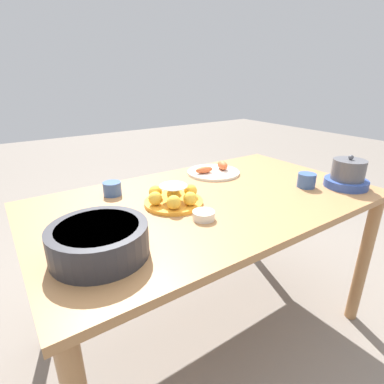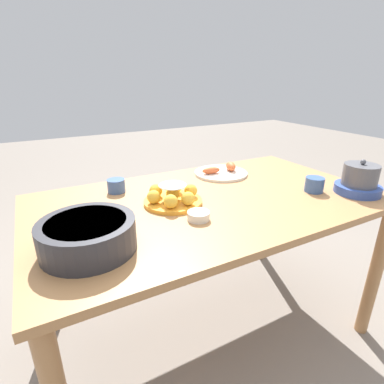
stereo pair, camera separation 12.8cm
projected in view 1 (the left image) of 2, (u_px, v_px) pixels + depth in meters
The scene contains 9 objects.
ground_plane at pixel (206, 327), 1.61m from camera, with size 12.00×12.00×0.00m, color slate.
dining_table at pixel (209, 216), 1.37m from camera, with size 1.52×0.89×0.75m.
cake_plate at pixel (173, 197), 1.25m from camera, with size 0.25×0.25×0.09m.
serving_bowl at pixel (99, 240), 0.89m from camera, with size 0.29×0.29×0.10m.
sauce_bowl at pixel (204, 215), 1.13m from camera, with size 0.08×0.08×0.03m.
seafood_platter at pixel (214, 171), 1.66m from camera, with size 0.29×0.29×0.06m.
cup_near at pixel (112, 189), 1.35m from camera, with size 0.08×0.08×0.06m.
cup_far at pixel (307, 180), 1.45m from camera, with size 0.08×0.08×0.07m.
warming_pot at pixel (347, 175), 1.44m from camera, with size 0.20×0.20×0.16m.
Camera 1 is at (0.76, 0.98, 1.26)m, focal length 28.00 mm.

